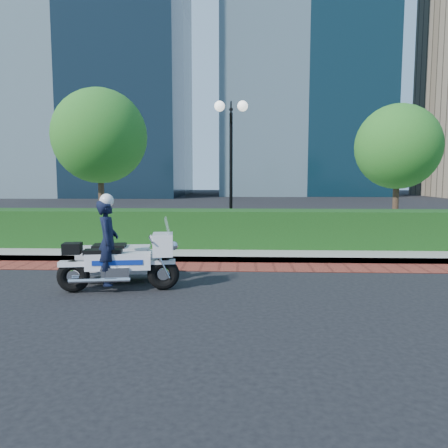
{
  "coord_description": "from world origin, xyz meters",
  "views": [
    {
      "loc": [
        1.34,
        -8.35,
        2.07
      ],
      "look_at": [
        0.94,
        1.46,
        1.0
      ],
      "focal_mm": 35.0,
      "sensor_mm": 36.0,
      "label": 1
    }
  ],
  "objects_px": {
    "lamppost": "(231,147)",
    "tree_b": "(100,136)",
    "police_motorcycle": "(116,255)",
    "tree_c": "(398,147)"
  },
  "relations": [
    {
      "from": "lamppost",
      "to": "tree_b",
      "type": "distance_m",
      "value": 4.71
    },
    {
      "from": "tree_b",
      "to": "police_motorcycle",
      "type": "bearing_deg",
      "value": -70.21
    },
    {
      "from": "tree_b",
      "to": "police_motorcycle",
      "type": "relative_size",
      "value": 2.24
    },
    {
      "from": "police_motorcycle",
      "to": "lamppost",
      "type": "bearing_deg",
      "value": 61.52
    },
    {
      "from": "tree_b",
      "to": "police_motorcycle",
      "type": "xyz_separation_m",
      "value": [
        2.48,
        -6.9,
        -2.83
      ]
    },
    {
      "from": "lamppost",
      "to": "police_motorcycle",
      "type": "distance_m",
      "value": 6.4
    },
    {
      "from": "tree_b",
      "to": "tree_c",
      "type": "relative_size",
      "value": 1.14
    },
    {
      "from": "lamppost",
      "to": "tree_b",
      "type": "height_order",
      "value": "tree_b"
    },
    {
      "from": "tree_b",
      "to": "police_motorcycle",
      "type": "distance_m",
      "value": 7.86
    },
    {
      "from": "tree_c",
      "to": "police_motorcycle",
      "type": "distance_m",
      "value": 10.49
    }
  ]
}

